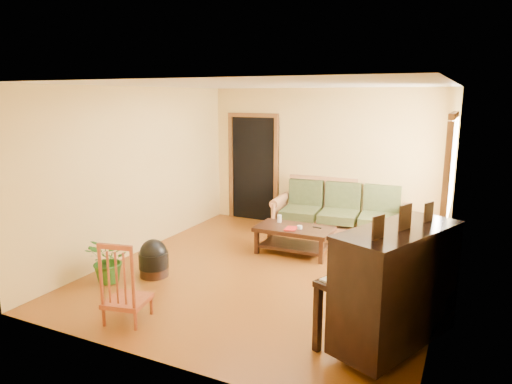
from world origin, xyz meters
The scene contains 16 objects.
floor centered at (0.00, 0.00, 0.00)m, with size 5.00×5.00×0.00m, color #5E2E0C.
doorway centered at (-1.45, 2.48, 1.02)m, with size 1.08×0.16×2.05m, color black.
window centered at (2.21, 1.30, 1.50)m, with size 0.12×1.36×1.46m, color white.
sofa centered at (0.43, 2.10, 0.49)m, with size 2.30×0.96×0.99m, color #965C37.
coffee_table centered at (0.04, 0.89, 0.22)m, with size 1.19×0.65×0.43m, color black.
armchair centered at (1.85, 0.22, 0.38)m, with size 0.73×0.77×0.77m, color #965C37.
piano centered at (1.92, -1.29, 0.62)m, with size 0.83×1.40×1.24m, color black.
footstool centered at (-1.38, -0.82, 0.20)m, with size 0.41×0.41×0.39m, color black.
red_chair centered at (-0.84, -1.98, 0.47)m, with size 0.44×0.48×0.94m, color maroon.
leaning_frame centered at (1.63, 2.34, 0.27)m, with size 0.40×0.09×0.53m, color gold.
ceramic_crock centered at (1.96, 2.27, 0.12)m, with size 0.18×0.18×0.23m, color #305392.
potted_plant centered at (-1.76, -1.26, 0.32)m, with size 0.57×0.49×0.63m, color #28601B.
book centered at (-0.04, 0.74, 0.44)m, with size 0.18×0.24×0.02m, color #A21A15.
candle centered at (-0.28, 1.05, 0.49)m, with size 0.07×0.07×0.12m, color white.
glass_jar centered at (0.15, 0.84, 0.46)m, with size 0.08×0.08×0.05m, color silver.
remote centered at (0.38, 1.01, 0.44)m, with size 0.14×0.04×0.01m, color black.
Camera 1 is at (2.49, -5.60, 2.46)m, focal length 32.00 mm.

